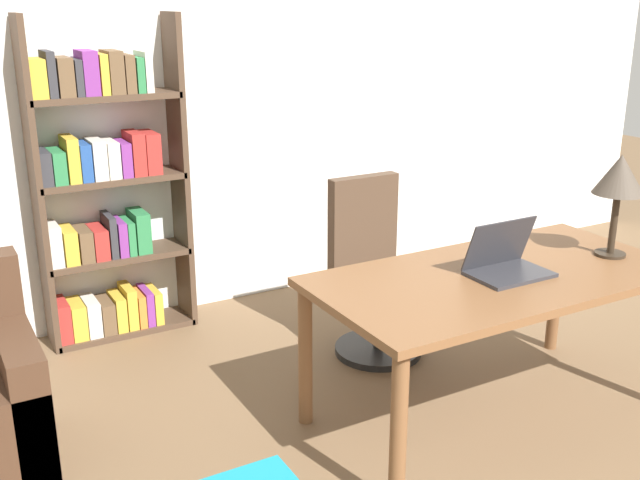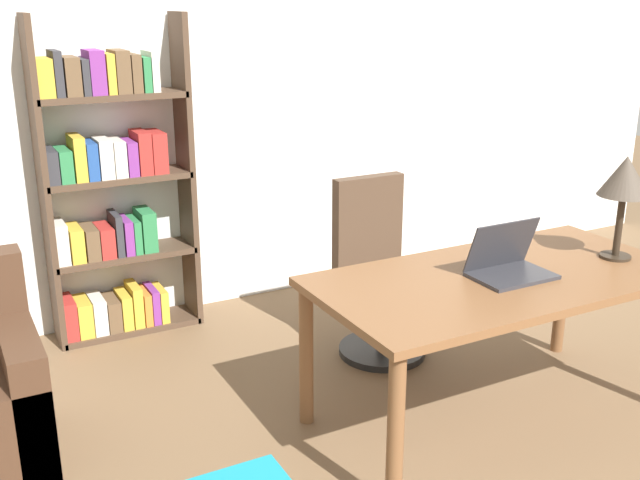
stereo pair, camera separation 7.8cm
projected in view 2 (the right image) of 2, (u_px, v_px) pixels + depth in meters
wall_back at (214, 106)px, 4.84m from camera, size 8.00×0.06×2.70m
desk at (499, 292)px, 3.58m from camera, size 1.80×0.90×0.76m
laptop at (508, 264)px, 3.53m from camera, size 0.38×0.26×0.26m
table_lamp at (625, 180)px, 3.67m from camera, size 0.25×0.25×0.52m
office_chair at (377, 279)px, 4.38m from camera, size 0.51×0.51×1.04m
bookshelf at (111, 195)px, 4.49m from camera, size 0.89×0.28×1.94m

